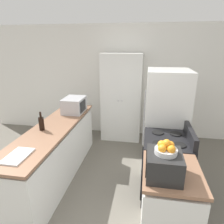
% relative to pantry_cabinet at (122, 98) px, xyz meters
% --- Properties ---
extents(wall_back, '(7.00, 0.06, 2.60)m').
position_rel_pantry_cabinet_xyz_m(wall_back, '(-0.01, 0.31, 0.31)').
color(wall_back, white).
rests_on(wall_back, ground_plane).
extents(counter_left, '(0.60, 2.48, 0.92)m').
position_rel_pantry_cabinet_xyz_m(counter_left, '(-0.88, -1.70, -0.55)').
color(counter_left, silver).
rests_on(counter_left, ground_plane).
extents(counter_right, '(0.60, 0.73, 0.92)m').
position_rel_pantry_cabinet_xyz_m(counter_right, '(0.85, -2.58, -0.55)').
color(counter_right, silver).
rests_on(counter_right, ground_plane).
extents(pantry_cabinet, '(0.90, 0.54, 1.98)m').
position_rel_pantry_cabinet_xyz_m(pantry_cabinet, '(0.00, 0.00, 0.00)').
color(pantry_cabinet, white).
rests_on(pantry_cabinet, ground_plane).
extents(stove, '(0.66, 0.72, 1.08)m').
position_rel_pantry_cabinet_xyz_m(stove, '(0.88, -1.84, -0.52)').
color(stove, black).
rests_on(stove, ground_plane).
extents(refrigerator, '(0.73, 0.78, 1.77)m').
position_rel_pantry_cabinet_xyz_m(refrigerator, '(0.90, -1.05, -0.11)').
color(refrigerator, white).
rests_on(refrigerator, ground_plane).
extents(microwave, '(0.37, 0.49, 0.28)m').
position_rel_pantry_cabinet_xyz_m(microwave, '(-0.79, -0.95, 0.07)').
color(microwave, '#B2B2B7').
rests_on(microwave, counter_left).
extents(wine_bottle, '(0.08, 0.08, 0.29)m').
position_rel_pantry_cabinet_xyz_m(wine_bottle, '(-0.98, -1.85, 0.04)').
color(wine_bottle, black).
rests_on(wine_bottle, counter_left).
extents(toaster_oven, '(0.34, 0.37, 0.25)m').
position_rel_pantry_cabinet_xyz_m(toaster_oven, '(0.75, -2.69, 0.05)').
color(toaster_oven, black).
rests_on(toaster_oven, counter_right).
extents(fruit_bowl, '(0.21, 0.21, 0.15)m').
position_rel_pantry_cabinet_xyz_m(fruit_bowl, '(0.76, -2.69, 0.23)').
color(fruit_bowl, silver).
rests_on(fruit_bowl, toaster_oven).
extents(cutting_board, '(0.23, 0.38, 0.02)m').
position_rel_pantry_cabinet_xyz_m(cutting_board, '(-0.88, -2.61, -0.06)').
color(cutting_board, silver).
rests_on(cutting_board, counter_left).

